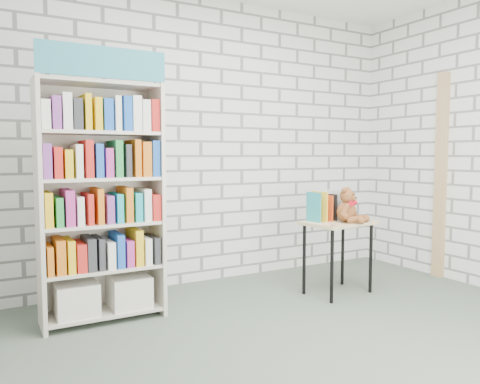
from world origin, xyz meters
TOP-DOWN VIEW (x-y plane):
  - ground at (0.00, 0.00)m, footprint 4.50×4.50m
  - room_shell at (0.00, 0.00)m, footprint 4.52×4.02m
  - bookshelf at (-1.12, 1.36)m, footprint 0.91×0.35m
  - display_table at (0.91, 1.00)m, footprint 0.67×0.51m
  - table_books at (0.90, 1.10)m, footprint 0.45×0.25m
  - teddy_bear at (0.95, 0.91)m, footprint 0.30×0.29m
  - door_trim at (2.23, 0.95)m, footprint 0.05×0.12m

SIDE VIEW (x-z plane):
  - ground at x=0.00m, z-range 0.00..0.00m
  - display_table at x=0.91m, z-range 0.24..0.91m
  - teddy_bear at x=0.95m, z-range 0.63..0.95m
  - table_books at x=0.90m, z-range 0.67..0.92m
  - bookshelf at x=-1.12m, z-range -0.09..1.94m
  - door_trim at x=2.23m, z-range 0.00..2.10m
  - room_shell at x=0.00m, z-range 0.38..3.19m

